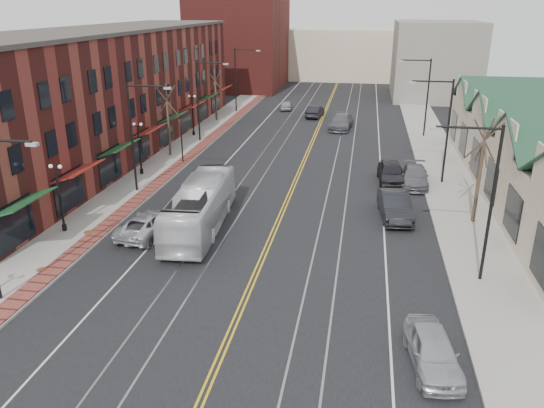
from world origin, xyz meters
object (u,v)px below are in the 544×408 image
at_px(parked_car_c, 415,176).
at_px(parked_car_d, 391,173).
at_px(transit_bus, 200,207).
at_px(parked_car_b, 395,206).
at_px(parked_car_a, 433,350).
at_px(parked_suv, 149,224).

distance_m(parked_car_c, parked_car_d, 1.83).
relative_size(transit_bus, parked_car_b, 2.07).
xyz_separation_m(parked_car_a, parked_car_d, (-0.83, 23.05, 0.11)).
height_order(parked_suv, parked_car_c, parked_car_c).
distance_m(parked_suv, parked_car_b, 15.95).
height_order(parked_suv, parked_car_a, parked_car_a).
bearing_deg(parked_car_a, parked_car_b, 85.31).
bearing_deg(transit_bus, parked_car_a, 134.50).
height_order(parked_car_a, parked_car_c, parked_car_a).
bearing_deg(parked_car_b, parked_suv, -166.17).
bearing_deg(parked_car_a, parked_car_c, 79.81).
xyz_separation_m(transit_bus, parked_car_b, (12.11, 3.97, -0.64)).
bearing_deg(parked_car_b, parked_car_a, -92.96).
xyz_separation_m(parked_suv, parked_car_b, (15.00, 5.41, 0.15)).
relative_size(transit_bus, parked_suv, 2.11).
bearing_deg(parked_car_d, parked_car_a, -90.78).
relative_size(parked_car_b, parked_car_d, 1.05).
bearing_deg(parked_car_a, transit_bus, 130.45).
xyz_separation_m(parked_car_c, parked_car_d, (-1.80, 0.33, 0.12)).
height_order(parked_car_a, parked_car_b, parked_car_b).
distance_m(parked_suv, parked_car_c, 21.00).
xyz_separation_m(parked_car_a, parked_car_b, (-0.83, 15.54, 0.12)).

